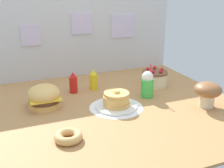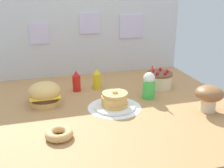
{
  "view_description": "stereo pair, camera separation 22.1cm",
  "coord_description": "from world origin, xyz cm",
  "px_view_note": "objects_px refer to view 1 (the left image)",
  "views": [
    {
      "loc": [
        -73.71,
        -182.98,
        90.29
      ],
      "look_at": [
        4.17,
        9.76,
        14.96
      ],
      "focal_mm": 44.89,
      "sensor_mm": 36.0,
      "label": 1
    },
    {
      "loc": [
        -52.83,
        -190.15,
        90.29
      ],
      "look_at": [
        4.17,
        9.76,
        14.96
      ],
      "focal_mm": 44.89,
      "sensor_mm": 36.0,
      "label": 2
    }
  ],
  "objects_px": {
    "mustard_bottle": "(93,80)",
    "cream_soda_cup": "(147,84)",
    "donut_pink_glaze": "(68,136)",
    "layer_cake": "(155,78)",
    "burger": "(44,96)",
    "mushroom_stool": "(208,92)",
    "ketchup_bottle": "(73,83)",
    "pancake_stack": "(116,101)"
  },
  "relations": [
    {
      "from": "ketchup_bottle",
      "to": "mustard_bottle",
      "type": "xyz_separation_m",
      "value": [
        0.19,
        0.01,
        0.0
      ]
    },
    {
      "from": "cream_soda_cup",
      "to": "donut_pink_glaze",
      "type": "xyz_separation_m",
      "value": [
        -0.78,
        -0.44,
        -0.08
      ]
    },
    {
      "from": "mustard_bottle",
      "to": "pancake_stack",
      "type": "bearing_deg",
      "value": -85.49
    },
    {
      "from": "layer_cake",
      "to": "cream_soda_cup",
      "type": "xyz_separation_m",
      "value": [
        -0.19,
        -0.21,
        0.04
      ]
    },
    {
      "from": "mushroom_stool",
      "to": "pancake_stack",
      "type": "bearing_deg",
      "value": 159.47
    },
    {
      "from": "pancake_stack",
      "to": "mustard_bottle",
      "type": "bearing_deg",
      "value": 94.51
    },
    {
      "from": "donut_pink_glaze",
      "to": "mushroom_stool",
      "type": "height_order",
      "value": "mushroom_stool"
    },
    {
      "from": "layer_cake",
      "to": "donut_pink_glaze",
      "type": "xyz_separation_m",
      "value": [
        -0.97,
        -0.64,
        -0.04
      ]
    },
    {
      "from": "mustard_bottle",
      "to": "cream_soda_cup",
      "type": "bearing_deg",
      "value": -43.13
    },
    {
      "from": "burger",
      "to": "layer_cake",
      "type": "xyz_separation_m",
      "value": [
        1.02,
        0.09,
        -0.01
      ]
    },
    {
      "from": "cream_soda_cup",
      "to": "donut_pink_glaze",
      "type": "bearing_deg",
      "value": -150.66
    },
    {
      "from": "donut_pink_glaze",
      "to": "mustard_bottle",
      "type": "bearing_deg",
      "value": 61.57
    },
    {
      "from": "layer_cake",
      "to": "ketchup_bottle",
      "type": "xyz_separation_m",
      "value": [
        -0.74,
        0.12,
        0.01
      ]
    },
    {
      "from": "donut_pink_glaze",
      "to": "ketchup_bottle",
      "type": "bearing_deg",
      "value": 73.06
    },
    {
      "from": "pancake_stack",
      "to": "ketchup_bottle",
      "type": "distance_m",
      "value": 0.49
    },
    {
      "from": "mustard_bottle",
      "to": "cream_soda_cup",
      "type": "relative_size",
      "value": 0.67
    },
    {
      "from": "pancake_stack",
      "to": "mustard_bottle",
      "type": "xyz_separation_m",
      "value": [
        -0.03,
        0.44,
        0.03
      ]
    },
    {
      "from": "ketchup_bottle",
      "to": "mustard_bottle",
      "type": "height_order",
      "value": "same"
    },
    {
      "from": "mustard_bottle",
      "to": "cream_soda_cup",
      "type": "distance_m",
      "value": 0.49
    },
    {
      "from": "burger",
      "to": "layer_cake",
      "type": "distance_m",
      "value": 1.03
    },
    {
      "from": "layer_cake",
      "to": "cream_soda_cup",
      "type": "relative_size",
      "value": 0.83
    },
    {
      "from": "pancake_stack",
      "to": "donut_pink_glaze",
      "type": "height_order",
      "value": "pancake_stack"
    },
    {
      "from": "burger",
      "to": "layer_cake",
      "type": "bearing_deg",
      "value": 5.05
    },
    {
      "from": "cream_soda_cup",
      "to": "mushroom_stool",
      "type": "relative_size",
      "value": 1.36
    },
    {
      "from": "layer_cake",
      "to": "cream_soda_cup",
      "type": "distance_m",
      "value": 0.28
    },
    {
      "from": "burger",
      "to": "mustard_bottle",
      "type": "distance_m",
      "value": 0.52
    },
    {
      "from": "mustard_bottle",
      "to": "mushroom_stool",
      "type": "distance_m",
      "value": 0.97
    },
    {
      "from": "layer_cake",
      "to": "donut_pink_glaze",
      "type": "bearing_deg",
      "value": -146.44
    },
    {
      "from": "layer_cake",
      "to": "mushroom_stool",
      "type": "relative_size",
      "value": 1.13
    },
    {
      "from": "donut_pink_glaze",
      "to": "mushroom_stool",
      "type": "distance_m",
      "value": 1.11
    },
    {
      "from": "cream_soda_cup",
      "to": "mustard_bottle",
      "type": "bearing_deg",
      "value": 136.87
    },
    {
      "from": "burger",
      "to": "mushroom_stool",
      "type": "distance_m",
      "value": 1.25
    },
    {
      "from": "mushroom_stool",
      "to": "burger",
      "type": "bearing_deg",
      "value": 158.07
    },
    {
      "from": "layer_cake",
      "to": "mustard_bottle",
      "type": "height_order",
      "value": "mustard_bottle"
    },
    {
      "from": "cream_soda_cup",
      "to": "donut_pink_glaze",
      "type": "distance_m",
      "value": 0.9
    },
    {
      "from": "burger",
      "to": "donut_pink_glaze",
      "type": "relative_size",
      "value": 1.43
    },
    {
      "from": "ketchup_bottle",
      "to": "mushroom_stool",
      "type": "xyz_separation_m",
      "value": [
        0.87,
        -0.68,
        0.03
      ]
    },
    {
      "from": "layer_cake",
      "to": "ketchup_bottle",
      "type": "height_order",
      "value": "ketchup_bottle"
    },
    {
      "from": "ketchup_bottle",
      "to": "pancake_stack",
      "type": "bearing_deg",
      "value": -62.89
    },
    {
      "from": "donut_pink_glaze",
      "to": "layer_cake",
      "type": "bearing_deg",
      "value": 33.56
    },
    {
      "from": "burger",
      "to": "cream_soda_cup",
      "type": "bearing_deg",
      "value": -7.91
    },
    {
      "from": "donut_pink_glaze",
      "to": "pancake_stack",
      "type": "bearing_deg",
      "value": 36.09
    }
  ]
}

